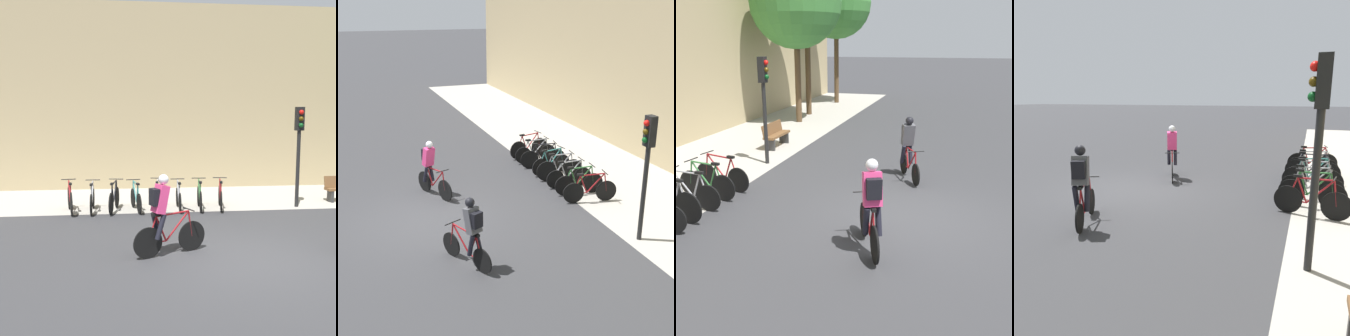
{
  "view_description": "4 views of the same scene",
  "coord_description": "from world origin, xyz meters",
  "views": [
    {
      "loc": [
        -2.68,
        -8.27,
        3.01
      ],
      "look_at": [
        -1.43,
        2.84,
        1.61
      ],
      "focal_mm": 45.0,
      "sensor_mm": 36.0,
      "label": 1
    },
    {
      "loc": [
        12.08,
        -2.16,
        5.81
      ],
      "look_at": [
        0.66,
        2.1,
        1.5
      ],
      "focal_mm": 50.0,
      "sensor_mm": 36.0,
      "label": 2
    },
    {
      "loc": [
        -8.6,
        -0.96,
        3.7
      ],
      "look_at": [
        0.68,
        1.67,
        0.81
      ],
      "focal_mm": 45.0,
      "sensor_mm": 36.0,
      "label": 3
    },
    {
      "loc": [
        8.25,
        4.77,
        2.69
      ],
      "look_at": [
        -0.01,
        1.53,
        0.77
      ],
      "focal_mm": 35.0,
      "sensor_mm": 36.0,
      "label": 4
    }
  ],
  "objects": [
    {
      "name": "parked_bike_6",
      "position": [
        -0.17,
        4.91,
        0.4
      ],
      "size": [
        0.46,
        1.63,
        0.97
      ],
      "color": "black",
      "rests_on": "ground"
    },
    {
      "name": "parked_bike_0",
      "position": [
        -4.28,
        4.91,
        0.42
      ],
      "size": [
        0.49,
        1.7,
        0.99
      ],
      "color": "black",
      "rests_on": "ground"
    },
    {
      "name": "kerb_strip",
      "position": [
        0.0,
        6.75,
        0.0
      ],
      "size": [
        44.0,
        4.5,
        0.01
      ],
      "primitive_type": "cube",
      "color": "#A39E93",
      "rests_on": "ground"
    },
    {
      "name": "parked_bike_4",
      "position": [
        -1.54,
        4.91,
        0.41
      ],
      "size": [
        0.46,
        1.66,
        0.99
      ],
      "color": "black",
      "rests_on": "ground"
    },
    {
      "name": "parked_bike_5",
      "position": [
        -0.85,
        4.91,
        0.39
      ],
      "size": [
        0.46,
        1.62,
        0.95
      ],
      "color": "black",
      "rests_on": "ground"
    },
    {
      "name": "parked_bike_1",
      "position": [
        -3.59,
        4.91,
        0.39
      ],
      "size": [
        0.46,
        1.68,
        0.96
      ],
      "color": "black",
      "rests_on": "ground"
    },
    {
      "name": "traffic_light_pole",
      "position": [
        3.11,
        4.88,
        2.29
      ],
      "size": [
        0.26,
        0.3,
        3.29
      ],
      "color": "black",
      "rests_on": "ground"
    },
    {
      "name": "ground",
      "position": [
        0.0,
        0.0,
        0.0
      ],
      "size": [
        200.0,
        200.0,
        0.0
      ],
      "primitive_type": "plane",
      "color": "#333335"
    },
    {
      "name": "cyclist_pink",
      "position": [
        -1.8,
        0.47,
        0.95
      ],
      "size": [
        1.64,
        0.77,
        1.78
      ],
      "color": "black",
      "rests_on": "ground"
    },
    {
      "name": "parked_bike_3",
      "position": [
        -2.22,
        4.91,
        0.39
      ],
      "size": [
        0.46,
        1.59,
        0.95
      ],
      "color": "black",
      "rests_on": "ground"
    },
    {
      "name": "cyclist_grey",
      "position": [
        2.89,
        0.43,
        0.95
      ],
      "size": [
        1.57,
        0.78,
        1.74
      ],
      "color": "black",
      "rests_on": "ground"
    },
    {
      "name": "parked_bike_2",
      "position": [
        -2.91,
        4.91,
        0.4
      ],
      "size": [
        0.46,
        1.7,
        0.97
      ],
      "color": "black",
      "rests_on": "ground"
    },
    {
      "name": "parked_bike_7",
      "position": [
        0.52,
        4.91,
        0.4
      ],
      "size": [
        0.48,
        1.69,
        0.96
      ],
      "color": "black",
      "rests_on": "ground"
    }
  ]
}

